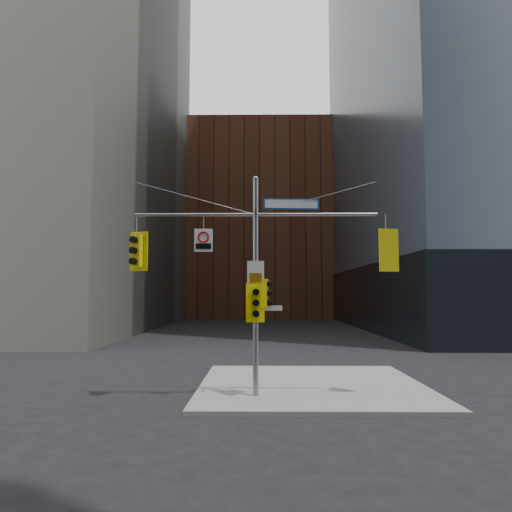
{
  "coord_description": "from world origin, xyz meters",
  "views": [
    {
      "loc": [
        0.17,
        -12.89,
        3.4
      ],
      "look_at": [
        0.01,
        2.0,
        4.63
      ],
      "focal_mm": 32.0,
      "sensor_mm": 36.0,
      "label": 1
    }
  ],
  "objects_px": {
    "traffic_light_pole_side": "(265,293)",
    "regulatory_sign_arm": "(203,239)",
    "traffic_light_east_arm": "(386,251)",
    "traffic_light_pole_front": "(256,303)",
    "traffic_light_west_arm": "(136,251)",
    "signal_assembly": "(256,262)",
    "street_sign_blade": "(291,204)"
  },
  "relations": [
    {
      "from": "signal_assembly",
      "to": "traffic_light_east_arm",
      "type": "xyz_separation_m",
      "value": [
        4.27,
        0.0,
        0.38
      ]
    },
    {
      "from": "traffic_light_east_arm",
      "to": "traffic_light_pole_front",
      "type": "relative_size",
      "value": 1.1
    },
    {
      "from": "street_sign_blade",
      "to": "traffic_light_pole_side",
      "type": "bearing_deg",
      "value": 176.82
    },
    {
      "from": "traffic_light_west_arm",
      "to": "traffic_light_east_arm",
      "type": "height_order",
      "value": "traffic_light_east_arm"
    },
    {
      "from": "traffic_light_west_arm",
      "to": "traffic_light_pole_front",
      "type": "distance_m",
      "value": 4.29
    },
    {
      "from": "traffic_light_east_arm",
      "to": "regulatory_sign_arm",
      "type": "xyz_separation_m",
      "value": [
        -5.99,
        -0.02,
        0.37
      ]
    },
    {
      "from": "traffic_light_pole_side",
      "to": "street_sign_blade",
      "type": "relative_size",
      "value": 0.5
    },
    {
      "from": "traffic_light_pole_side",
      "to": "traffic_light_pole_front",
      "type": "distance_m",
      "value": 0.51
    },
    {
      "from": "traffic_light_west_arm",
      "to": "traffic_light_east_arm",
      "type": "xyz_separation_m",
      "value": [
        8.2,
        -0.01,
        0.0
      ]
    },
    {
      "from": "traffic_light_pole_side",
      "to": "signal_assembly",
      "type": "bearing_deg",
      "value": 101.49
    },
    {
      "from": "traffic_light_west_arm",
      "to": "regulatory_sign_arm",
      "type": "bearing_deg",
      "value": 13.53
    },
    {
      "from": "street_sign_blade",
      "to": "traffic_light_pole_front",
      "type": "bearing_deg",
      "value": -170.56
    },
    {
      "from": "signal_assembly",
      "to": "street_sign_blade",
      "type": "relative_size",
      "value": 4.33
    },
    {
      "from": "traffic_light_pole_side",
      "to": "regulatory_sign_arm",
      "type": "relative_size",
      "value": 1.22
    },
    {
      "from": "traffic_light_pole_side",
      "to": "regulatory_sign_arm",
      "type": "height_order",
      "value": "regulatory_sign_arm"
    },
    {
      "from": "signal_assembly",
      "to": "traffic_light_pole_front",
      "type": "xyz_separation_m",
      "value": [
        -0.0,
        -0.27,
        -1.31
      ]
    },
    {
      "from": "signal_assembly",
      "to": "traffic_light_pole_side",
      "type": "relative_size",
      "value": 8.66
    },
    {
      "from": "street_sign_blade",
      "to": "regulatory_sign_arm",
      "type": "relative_size",
      "value": 2.43
    },
    {
      "from": "traffic_light_east_arm",
      "to": "signal_assembly",
      "type": "bearing_deg",
      "value": -9.72
    },
    {
      "from": "traffic_light_east_arm",
      "to": "street_sign_blade",
      "type": "bearing_deg",
      "value": -9.78
    },
    {
      "from": "regulatory_sign_arm",
      "to": "traffic_light_west_arm",
      "type": "bearing_deg",
      "value": 178.19
    },
    {
      "from": "traffic_light_pole_front",
      "to": "street_sign_blade",
      "type": "height_order",
      "value": "street_sign_blade"
    },
    {
      "from": "traffic_light_east_arm",
      "to": "traffic_light_pole_side",
      "type": "bearing_deg",
      "value": -9.71
    },
    {
      "from": "traffic_light_pole_side",
      "to": "traffic_light_pole_front",
      "type": "relative_size",
      "value": 0.73
    },
    {
      "from": "traffic_light_east_arm",
      "to": "regulatory_sign_arm",
      "type": "height_order",
      "value": "regulatory_sign_arm"
    },
    {
      "from": "regulatory_sign_arm",
      "to": "street_sign_blade",
      "type": "bearing_deg",
      "value": -0.48
    },
    {
      "from": "traffic_light_west_arm",
      "to": "traffic_light_pole_front",
      "type": "relative_size",
      "value": 1.04
    },
    {
      "from": "traffic_light_east_arm",
      "to": "traffic_light_pole_front",
      "type": "height_order",
      "value": "traffic_light_east_arm"
    },
    {
      "from": "traffic_light_east_arm",
      "to": "traffic_light_pole_front",
      "type": "distance_m",
      "value": 4.61
    },
    {
      "from": "signal_assembly",
      "to": "street_sign_blade",
      "type": "height_order",
      "value": "signal_assembly"
    },
    {
      "from": "traffic_light_west_arm",
      "to": "regulatory_sign_arm",
      "type": "distance_m",
      "value": 2.24
    },
    {
      "from": "traffic_light_pole_side",
      "to": "traffic_light_pole_front",
      "type": "height_order",
      "value": "traffic_light_pole_side"
    }
  ]
}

